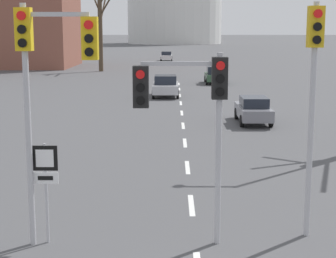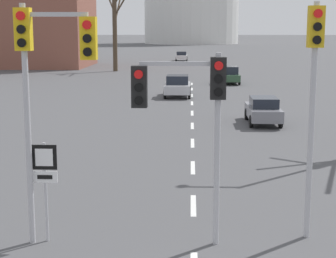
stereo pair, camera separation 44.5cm
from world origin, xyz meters
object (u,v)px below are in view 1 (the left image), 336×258
traffic_signal_centre_tall (191,101)px  route_sign_post (46,176)px  sedan_near_left (216,75)px  traffic_signal_near_left (47,65)px  sedan_mid_centre (166,56)px  traffic_signal_near_right (313,77)px  sedan_near_right (253,109)px  sedan_far_left (166,86)px

traffic_signal_centre_tall → route_sign_post: bearing=179.9°
route_sign_post → sedan_near_left: size_ratio=0.61×
traffic_signal_near_left → route_sign_post: traffic_signal_near_left is taller
traffic_signal_near_left → sedan_mid_centre: bearing=88.6°
sedan_near_left → traffic_signal_near_right: bearing=-90.9°
sedan_near_left → sedan_near_right: size_ratio=0.98×
traffic_signal_near_left → sedan_mid_centre: traffic_signal_near_left is taller
traffic_signal_near_left → traffic_signal_near_right: size_ratio=0.99×
traffic_signal_near_right → sedan_near_left: traffic_signal_near_right is taller
traffic_signal_centre_tall → route_sign_post: (-3.43, 0.00, -1.79)m
traffic_signal_near_left → sedan_far_left: traffic_signal_near_left is taller
traffic_signal_near_left → traffic_signal_near_right: bearing=5.9°
sedan_near_right → sedan_mid_centre: 58.19m
sedan_near_right → traffic_signal_near_left: bearing=-112.5°
route_sign_post → traffic_signal_centre_tall: bearing=-0.1°
traffic_signal_near_right → sedan_near_right: bearing=86.5°
traffic_signal_near_left → sedan_far_left: 29.47m
traffic_signal_near_left → sedan_near_right: (7.22, 17.39, -3.53)m
route_sign_post → sedan_mid_centre: size_ratio=0.63×
route_sign_post → sedan_near_right: (7.38, 17.29, -0.91)m
route_sign_post → sedan_near_left: bearing=79.9°
traffic_signal_centre_tall → sedan_mid_centre: 75.29m
traffic_signal_centre_tall → sedan_near_right: (3.94, 17.29, -2.70)m
route_sign_post → sedan_near_right: bearing=66.9°
sedan_near_left → sedan_near_right: 21.93m
traffic_signal_centre_tall → sedan_near_left: size_ratio=1.13×
traffic_signal_centre_tall → route_sign_post: 3.87m
route_sign_post → sedan_near_left: (6.98, 39.21, -0.86)m
sedan_near_left → sedan_mid_centre: size_ratio=1.03×
route_sign_post → sedan_near_left: 39.84m
sedan_near_left → sedan_near_right: (0.40, -21.93, -0.05)m
traffic_signal_near_left → sedan_near_left: bearing=80.2°
traffic_signal_near_left → sedan_near_left: 40.06m
traffic_signal_near_right → sedan_near_left: bearing=89.1°
traffic_signal_near_right → sedan_mid_centre: bearing=93.3°
traffic_signal_centre_tall → sedan_near_right: size_ratio=1.11×
traffic_signal_near_left → sedan_far_left: (2.31, 29.18, -3.46)m
route_sign_post → sedan_near_right: 18.82m
traffic_signal_near_right → sedan_near_right: traffic_signal_near_right is taller
sedan_mid_centre → sedan_near_right: bearing=-84.7°
route_sign_post → sedan_far_left: 29.19m
traffic_signal_near_right → sedan_near_left: size_ratio=1.42×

